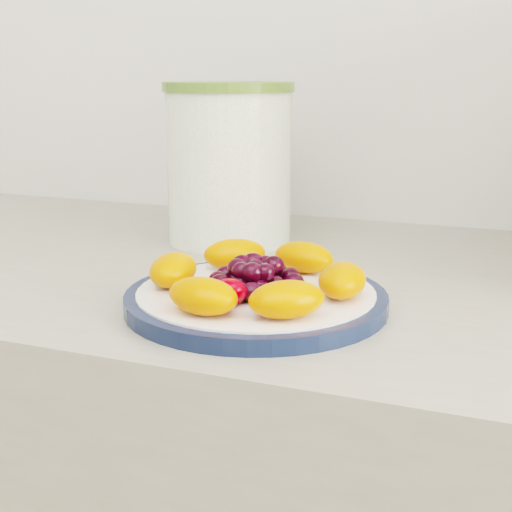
% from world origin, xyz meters
% --- Properties ---
extents(plate_rim, '(0.24, 0.24, 0.01)m').
position_xyz_m(plate_rim, '(-0.12, 1.06, 0.91)').
color(plate_rim, '#101D3A').
rests_on(plate_rim, counter).
extents(plate_face, '(0.22, 0.22, 0.02)m').
position_xyz_m(plate_face, '(-0.12, 1.06, 0.91)').
color(plate_face, white).
rests_on(plate_face, counter).
extents(canister, '(0.19, 0.19, 0.19)m').
position_xyz_m(canister, '(-0.25, 1.30, 1.00)').
color(canister, '#457015').
rests_on(canister, counter).
extents(canister_lid, '(0.20, 0.20, 0.01)m').
position_xyz_m(canister_lid, '(-0.25, 1.30, 1.10)').
color(canister_lid, '#53752E').
rests_on(canister_lid, canister).
extents(fruit_plate, '(0.21, 0.21, 0.03)m').
position_xyz_m(fruit_plate, '(-0.12, 1.05, 0.93)').
color(fruit_plate, '#FF5900').
rests_on(fruit_plate, plate_face).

